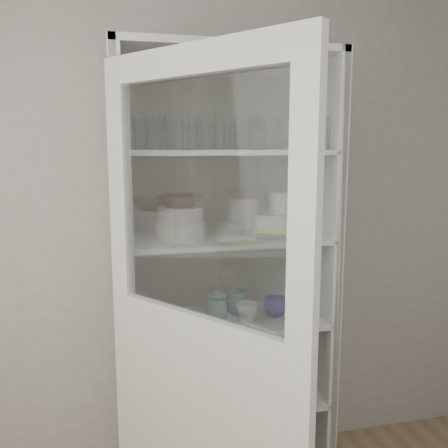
{
  "coord_description": "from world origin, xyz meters",
  "views": [
    {
      "loc": [
        -0.31,
        -0.85,
        1.67
      ],
      "look_at": [
        0.2,
        1.27,
        1.32
      ],
      "focal_mm": 38.0,
      "sensor_mm": 36.0,
      "label": 1
    }
  ],
  "objects_px": {
    "white_ramekin": "(272,221)",
    "mug_blue": "(275,307)",
    "yellow_trivet": "(271,229)",
    "mug_teal": "(235,301)",
    "white_canister": "(137,309)",
    "cupboard_door": "(199,376)",
    "goblet_1": "(182,133)",
    "pantry_cabinet": "(221,297)",
    "cream_bowl": "(181,214)",
    "goblet_0": "(160,130)",
    "mug_white": "(247,313)",
    "plate_stack_front": "(181,230)",
    "goblet_2": "(252,131)",
    "glass_platter": "(271,232)",
    "measuring_cups": "(157,323)",
    "cream_dish": "(188,396)",
    "tin_box": "(231,390)",
    "plate_stack_back": "(181,221)",
    "teal_jar": "(217,306)",
    "goblet_3": "(258,131)",
    "grey_bowl_stack": "(282,213)",
    "terracotta_bowl": "(180,201)"
  },
  "relations": [
    {
      "from": "yellow_trivet",
      "to": "measuring_cups",
      "type": "height_order",
      "value": "yellow_trivet"
    },
    {
      "from": "white_ramekin",
      "to": "mug_teal",
      "type": "distance_m",
      "value": 0.45
    },
    {
      "from": "yellow_trivet",
      "to": "white_ramekin",
      "type": "bearing_deg",
      "value": 0.0
    },
    {
      "from": "grey_bowl_stack",
      "to": "cream_dish",
      "type": "relative_size",
      "value": 0.93
    },
    {
      "from": "goblet_1",
      "to": "cream_dish",
      "type": "distance_m",
      "value": 1.25
    },
    {
      "from": "plate_stack_back",
      "to": "measuring_cups",
      "type": "xyz_separation_m",
      "value": [
        -0.14,
        -0.2,
        -0.44
      ]
    },
    {
      "from": "plate_stack_back",
      "to": "white_canister",
      "type": "distance_m",
      "value": 0.47
    },
    {
      "from": "terracotta_bowl",
      "to": "mug_white",
      "type": "height_order",
      "value": "terracotta_bowl"
    },
    {
      "from": "cream_dish",
      "to": "mug_blue",
      "type": "bearing_deg",
      "value": -0.11
    },
    {
      "from": "mug_blue",
      "to": "goblet_2",
      "type": "bearing_deg",
      "value": 115.77
    },
    {
      "from": "white_ramekin",
      "to": "cream_dish",
      "type": "bearing_deg",
      "value": -176.17
    },
    {
      "from": "plate_stack_back",
      "to": "terracotta_bowl",
      "type": "relative_size",
      "value": 1.06
    },
    {
      "from": "cupboard_door",
      "to": "glass_platter",
      "type": "relative_size",
      "value": 6.45
    },
    {
      "from": "teal_jar",
      "to": "mug_teal",
      "type": "bearing_deg",
      "value": 28.52
    },
    {
      "from": "goblet_0",
      "to": "white_canister",
      "type": "distance_m",
      "value": 0.84
    },
    {
      "from": "goblet_0",
      "to": "terracotta_bowl",
      "type": "xyz_separation_m",
      "value": [
        0.07,
        -0.11,
        -0.32
      ]
    },
    {
      "from": "cream_bowl",
      "to": "measuring_cups",
      "type": "height_order",
      "value": "cream_bowl"
    },
    {
      "from": "yellow_trivet",
      "to": "mug_teal",
      "type": "bearing_deg",
      "value": 153.78
    },
    {
      "from": "teal_jar",
      "to": "white_canister",
      "type": "bearing_deg",
      "value": 175.84
    },
    {
      "from": "white_ramekin",
      "to": "mug_blue",
      "type": "bearing_deg",
      "value": -61.4
    },
    {
      "from": "cream_bowl",
      "to": "goblet_2",
      "type": "bearing_deg",
      "value": 20.43
    },
    {
      "from": "cupboard_door",
      "to": "mug_teal",
      "type": "height_order",
      "value": "cupboard_door"
    },
    {
      "from": "plate_stack_back",
      "to": "white_canister",
      "type": "xyz_separation_m",
      "value": [
        -0.23,
        -0.1,
        -0.4
      ]
    },
    {
      "from": "cream_bowl",
      "to": "teal_jar",
      "type": "xyz_separation_m",
      "value": [
        0.18,
        0.04,
        -0.46
      ]
    },
    {
      "from": "cupboard_door",
      "to": "measuring_cups",
      "type": "bearing_deg",
      "value": 153.49
    },
    {
      "from": "grey_bowl_stack",
      "to": "mug_teal",
      "type": "distance_m",
      "value": 0.5
    },
    {
      "from": "goblet_0",
      "to": "teal_jar",
      "type": "xyz_separation_m",
      "value": [
        0.25,
        -0.07,
        -0.83
      ]
    },
    {
      "from": "goblet_0",
      "to": "mug_teal",
      "type": "height_order",
      "value": "goblet_0"
    },
    {
      "from": "cream_bowl",
      "to": "yellow_trivet",
      "type": "xyz_separation_m",
      "value": [
        0.44,
        0.02,
        -0.09
      ]
    },
    {
      "from": "pantry_cabinet",
      "to": "goblet_3",
      "type": "height_order",
      "value": "pantry_cabinet"
    },
    {
      "from": "mug_teal",
      "to": "tin_box",
      "type": "relative_size",
      "value": 0.59
    },
    {
      "from": "pantry_cabinet",
      "to": "white_canister",
      "type": "xyz_separation_m",
      "value": [
        -0.41,
        -0.02,
        -0.02
      ]
    },
    {
      "from": "white_canister",
      "to": "goblet_0",
      "type": "bearing_deg",
      "value": 19.2
    },
    {
      "from": "goblet_0",
      "to": "mug_white",
      "type": "bearing_deg",
      "value": -25.47
    },
    {
      "from": "plate_stack_back",
      "to": "cream_bowl",
      "type": "height_order",
      "value": "cream_bowl"
    },
    {
      "from": "white_canister",
      "to": "cupboard_door",
      "type": "bearing_deg",
      "value": -73.69
    },
    {
      "from": "pantry_cabinet",
      "to": "measuring_cups",
      "type": "relative_size",
      "value": 21.58
    },
    {
      "from": "pantry_cabinet",
      "to": "mug_teal",
      "type": "xyz_separation_m",
      "value": [
        0.07,
        0.0,
        -0.03
      ]
    },
    {
      "from": "plate_stack_back",
      "to": "measuring_cups",
      "type": "distance_m",
      "value": 0.5
    },
    {
      "from": "plate_stack_front",
      "to": "mug_teal",
      "type": "bearing_deg",
      "value": 18.43
    },
    {
      "from": "goblet_0",
      "to": "mug_white",
      "type": "xyz_separation_m",
      "value": [
        0.37,
        -0.18,
        -0.84
      ]
    },
    {
      "from": "grey_bowl_stack",
      "to": "measuring_cups",
      "type": "distance_m",
      "value": 0.78
    },
    {
      "from": "cupboard_door",
      "to": "cream_bowl",
      "type": "bearing_deg",
      "value": 140.73
    },
    {
      "from": "pantry_cabinet",
      "to": "glass_platter",
      "type": "xyz_separation_m",
      "value": [
        0.23,
        -0.07,
        0.33
      ]
    },
    {
      "from": "goblet_1",
      "to": "white_canister",
      "type": "distance_m",
      "value": 0.85
    },
    {
      "from": "terracotta_bowl",
      "to": "white_canister",
      "type": "relative_size",
      "value": 1.73
    },
    {
      "from": "goblet_0",
      "to": "tin_box",
      "type": "height_order",
      "value": "goblet_0"
    },
    {
      "from": "mug_blue",
      "to": "mug_white",
      "type": "height_order",
      "value": "mug_white"
    },
    {
      "from": "goblet_1",
      "to": "yellow_trivet",
      "type": "height_order",
      "value": "goblet_1"
    },
    {
      "from": "goblet_1",
      "to": "pantry_cabinet",
      "type": "bearing_deg",
      "value": -10.97
    }
  ]
}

